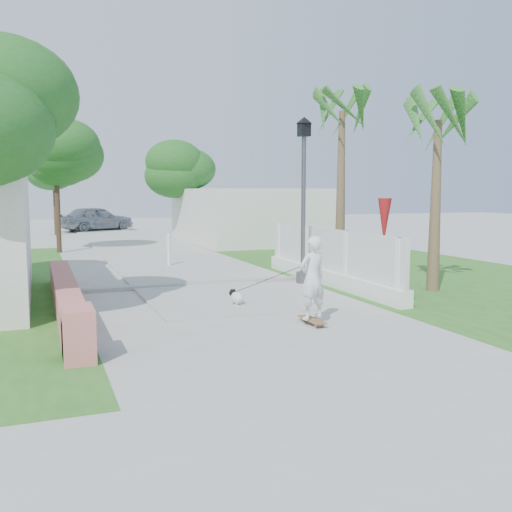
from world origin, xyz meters
name	(u,v)px	position (x,y,z in m)	size (l,w,h in m)	color
ground	(289,343)	(0.00, 0.00, 0.00)	(90.00, 90.00, 0.00)	#B7B7B2
path_strip	(121,241)	(0.00, 20.00, 0.03)	(3.20, 36.00, 0.06)	#B7B7B2
curb	(195,284)	(0.00, 6.00, 0.05)	(6.50, 0.25, 0.10)	#999993
grass_right	(380,265)	(7.00, 8.00, 0.01)	(8.00, 20.00, 0.01)	#326820
pink_wall	(67,300)	(-3.30, 3.55, 0.31)	(0.45, 8.20, 0.80)	#DA7C6F
lattice_fence	(328,264)	(3.40, 5.00, 0.54)	(0.35, 7.00, 1.50)	white
building_right	(250,215)	(6.00, 18.00, 1.30)	(6.00, 8.00, 2.60)	silver
street_lamp	(303,193)	(2.90, 5.50, 2.43)	(0.44, 0.44, 4.44)	#59595E
bollard	(169,249)	(0.20, 10.00, 0.58)	(0.14, 0.14, 1.09)	white
patio_umbrella	(384,221)	(4.80, 4.50, 1.69)	(0.36, 0.36, 2.30)	#59595E
tree_path_left	(56,157)	(-2.98, 15.98, 3.82)	(3.40, 3.40, 5.23)	#4C3826
tree_path_right	(184,171)	(3.22, 19.98, 3.49)	(3.00, 3.00, 4.79)	#4C3826
tree_path_far	(54,167)	(-2.78, 25.98, 3.82)	(3.20, 3.20, 5.17)	#4C3826
palm_far	(342,122)	(4.60, 6.50, 4.48)	(1.80, 1.80, 5.30)	brown
palm_near	(438,130)	(5.40, 3.20, 3.95)	(1.80, 1.80, 4.70)	brown
skateboarder	(276,280)	(0.57, 1.88, 0.73)	(1.09, 2.68, 1.66)	olive
dog	(236,297)	(0.16, 3.12, 0.21)	(0.30, 0.55, 0.38)	silver
parked_car	(96,218)	(-0.34, 28.55, 0.78)	(1.83, 4.56, 1.55)	#ABAEB3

